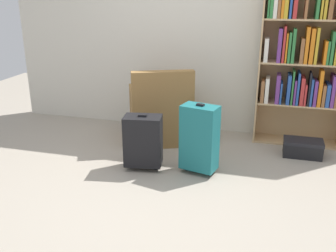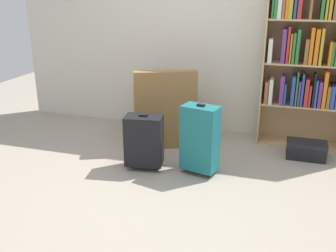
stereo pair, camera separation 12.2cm
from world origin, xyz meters
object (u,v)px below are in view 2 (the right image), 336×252
(storage_box, at_px, (306,150))
(suitcase_black, at_px, (144,140))
(armchair, at_px, (164,115))
(mug, at_px, (201,138))
(suitcase_teal, at_px, (200,138))
(bookshelf, at_px, (308,58))

(storage_box, bearing_deg, suitcase_black, -154.77)
(armchair, bearing_deg, mug, 5.44)
(storage_box, height_order, suitcase_teal, suitcase_teal)
(suitcase_black, xyz_separation_m, suitcase_teal, (0.56, 0.05, 0.07))
(armchair, relative_size, suitcase_teal, 1.27)
(armchair, height_order, suitcase_teal, armchair)
(armchair, bearing_deg, suitcase_black, -85.98)
(armchair, xyz_separation_m, suitcase_black, (0.06, -0.82, -0.01))
(storage_box, distance_m, suitcase_teal, 1.28)
(suitcase_black, bearing_deg, storage_box, 25.23)
(armchair, xyz_separation_m, storage_box, (1.65, -0.07, -0.22))
(suitcase_black, bearing_deg, bookshelf, 37.61)
(storage_box, distance_m, suitcase_black, 1.78)
(bookshelf, xyz_separation_m, mug, (-1.11, -0.30, -0.98))
(bookshelf, xyz_separation_m, suitcase_teal, (-0.95, -1.12, -0.65))
(mug, bearing_deg, suitcase_teal, -79.09)
(suitcase_teal, bearing_deg, storage_box, 34.21)
(mug, xyz_separation_m, storage_box, (1.19, -0.12, 0.05))
(armchair, bearing_deg, storage_box, -2.47)
(mug, bearing_deg, storage_box, -5.55)
(armchair, relative_size, storage_box, 2.19)
(mug, relative_size, suitcase_teal, 0.17)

